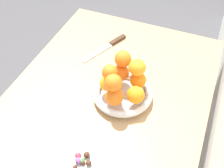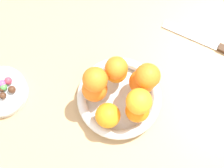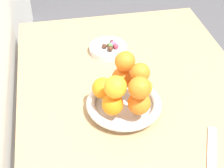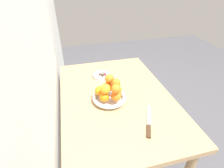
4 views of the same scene
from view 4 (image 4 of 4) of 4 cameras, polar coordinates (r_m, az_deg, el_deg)
ground_plane at (r=1.78m, az=0.98°, el=-23.03°), size 6.00×6.00×0.00m
wall_back at (r=0.99m, az=-24.51°, el=16.76°), size 4.00×0.05×2.50m
dining_table at (r=1.29m, az=1.25°, el=-6.87°), size 1.10×0.76×0.74m
fruit_bowl at (r=1.18m, az=-0.85°, el=-4.58°), size 0.23×0.23×0.04m
candy_dish at (r=1.44m, az=-3.41°, el=2.78°), size 0.14×0.14×0.02m
orange_0 at (r=1.11m, az=1.35°, el=-3.98°), size 0.07×0.07×0.07m
orange_1 at (r=1.17m, az=1.65°, el=-2.00°), size 0.06×0.06×0.06m
orange_2 at (r=1.20m, az=-1.20°, el=-0.76°), size 0.07×0.07×0.07m
orange_3 at (r=1.16m, az=-4.02°, el=-2.22°), size 0.06×0.06×0.06m
orange_4 at (r=1.10m, az=-2.50°, el=-4.32°), size 0.06×0.06×0.06m
orange_5 at (r=1.13m, az=1.34°, el=0.34°), size 0.06×0.06×0.06m
orange_6 at (r=1.16m, az=-0.91°, el=1.78°), size 0.06×0.06×0.06m
orange_7 at (r=1.06m, az=1.30°, el=-1.55°), size 0.06×0.06×0.06m
orange_8 at (r=1.07m, az=-2.19°, el=-1.59°), size 0.06×0.06×0.06m
candy_ball_0 at (r=1.45m, az=-2.92°, el=3.81°), size 0.02×0.02×0.02m
candy_ball_1 at (r=1.42m, az=-3.99°, el=3.19°), size 0.02×0.02×0.02m
candy_ball_2 at (r=1.43m, az=-3.33°, el=3.32°), size 0.02×0.02×0.02m
candy_ball_3 at (r=1.43m, az=-2.76°, el=3.50°), size 0.02×0.02×0.02m
candy_ball_4 at (r=1.43m, az=-3.07°, el=3.32°), size 0.02×0.02×0.02m
candy_ball_5 at (r=1.43m, az=-2.68°, el=3.41°), size 0.01×0.01×0.01m
candy_ball_6 at (r=1.41m, az=-3.12°, el=2.87°), size 0.02×0.02×0.02m
candy_ball_7 at (r=1.42m, az=-2.26°, el=3.25°), size 0.02×0.02×0.02m
knife at (r=1.05m, az=11.93°, el=-12.44°), size 0.25×0.13×0.01m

